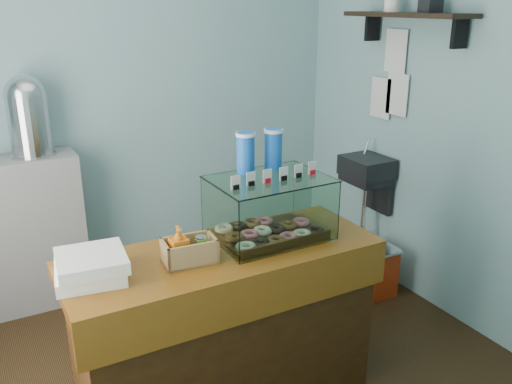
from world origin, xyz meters
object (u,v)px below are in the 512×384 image
counter (226,327)px  red_cooler (364,271)px  display_case (267,205)px  coffee_urn (28,114)px

counter → red_cooler: size_ratio=3.66×
red_cooler → display_case: bearing=-155.5°
red_cooler → counter: bearing=-157.1°
counter → coffee_urn: (-0.66, 1.58, 0.92)m
coffee_urn → red_cooler: 2.60m
counter → coffee_urn: 1.95m
coffee_urn → red_cooler: bearing=-26.9°
counter → coffee_urn: coffee_urn is taller
display_case → red_cooler: bearing=21.9°
counter → coffee_urn: size_ratio=2.97×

